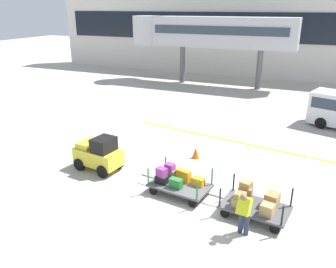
% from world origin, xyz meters
% --- Properties ---
extents(ground_plane, '(120.00, 120.00, 0.00)m').
position_xyz_m(ground_plane, '(0.00, 0.00, 0.00)').
color(ground_plane, '#B2ADA0').
extents(apron_lead_line, '(16.02, 2.68, 0.01)m').
position_xyz_m(apron_lead_line, '(2.10, 6.30, 0.00)').
color(apron_lead_line, yellow).
rests_on(apron_lead_line, ground_plane).
extents(terminal_building, '(50.69, 2.51, 9.09)m').
position_xyz_m(terminal_building, '(0.00, 25.98, 4.55)').
color(terminal_building, beige).
rests_on(terminal_building, ground_plane).
extents(jet_bridge, '(15.25, 3.00, 6.08)m').
position_xyz_m(jet_bridge, '(-6.28, 19.99, 4.73)').
color(jet_bridge, '#B7B7BC').
rests_on(jet_bridge, ground_plane).
extents(baggage_tug, '(2.22, 1.46, 1.58)m').
position_xyz_m(baggage_tug, '(-4.61, 0.77, 0.75)').
color(baggage_tug, gold).
rests_on(baggage_tug, ground_plane).
extents(baggage_cart_lead, '(3.07, 1.68, 1.10)m').
position_xyz_m(baggage_cart_lead, '(-0.61, 0.29, 0.50)').
color(baggage_cart_lead, '#4C4C4F').
rests_on(baggage_cart_lead, ground_plane).
extents(baggage_cart_middle, '(3.07, 1.68, 1.11)m').
position_xyz_m(baggage_cart_middle, '(2.47, -0.11, 0.52)').
color(baggage_cart_middle, '#4C4C4F').
rests_on(baggage_cart_middle, ground_plane).
extents(baggage_handler, '(0.47, 0.49, 1.56)m').
position_xyz_m(baggage_handler, '(2.34, -1.37, 0.87)').
color(baggage_handler, '#2D334C').
rests_on(baggage_handler, ground_plane).
extents(safety_cone_near, '(0.36, 0.36, 0.55)m').
position_xyz_m(safety_cone_near, '(-1.05, 3.69, 0.28)').
color(safety_cone_near, '#EA590F').
rests_on(safety_cone_near, ground_plane).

